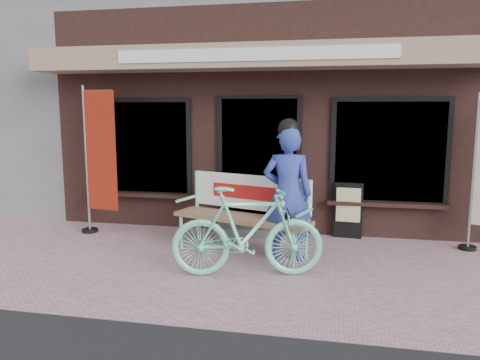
% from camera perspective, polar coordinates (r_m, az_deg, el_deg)
% --- Properties ---
extents(ground, '(70.00, 70.00, 0.00)m').
position_cam_1_polar(ground, '(5.87, -0.92, -11.26)').
color(ground, '#C0939F').
rests_on(ground, ground).
extents(storefront, '(7.00, 6.77, 6.00)m').
position_cam_1_polar(storefront, '(10.45, 5.08, 14.19)').
color(storefront, black).
rests_on(storefront, ground).
extents(bench, '(2.03, 1.09, 1.07)m').
position_cam_1_polar(bench, '(6.56, 0.62, -3.36)').
color(bench, '#75E4B6').
rests_on(bench, ground).
extents(person, '(0.67, 0.46, 1.88)m').
position_cam_1_polar(person, '(6.18, 5.83, -1.39)').
color(person, '#2C3B9A').
rests_on(person, ground).
extents(bicycle, '(1.89, 0.90, 1.10)m').
position_cam_1_polar(bicycle, '(5.61, 0.90, -6.33)').
color(bicycle, '#75E4B6').
rests_on(bicycle, ground).
extents(nobori_red, '(0.70, 0.29, 2.35)m').
position_cam_1_polar(nobori_red, '(7.70, -16.85, 2.51)').
color(nobori_red, gray).
rests_on(nobori_red, ground).
extents(menu_stand, '(0.44, 0.13, 0.87)m').
position_cam_1_polar(menu_stand, '(7.45, 13.06, -3.55)').
color(menu_stand, black).
rests_on(menu_stand, ground).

